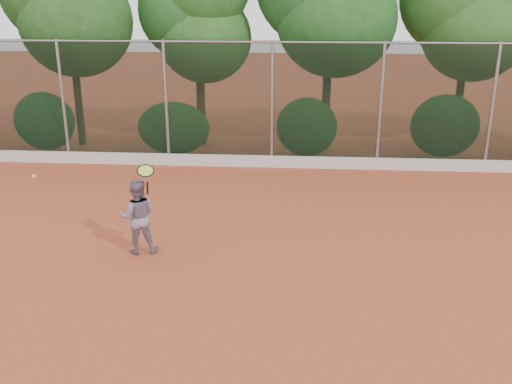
{
  "coord_description": "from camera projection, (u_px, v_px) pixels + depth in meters",
  "views": [
    {
      "loc": [
        0.73,
        -8.82,
        4.68
      ],
      "look_at": [
        0.0,
        1.0,
        1.25
      ],
      "focal_mm": 40.0,
      "sensor_mm": 36.0,
      "label": 1
    }
  ],
  "objects": [
    {
      "name": "tennis_ball_in_flight",
      "position": [
        34.0,
        176.0,
        9.99
      ],
      "size": [
        0.07,
        0.07,
        0.07
      ],
      "color": "yellow",
      "rests_on": "ground"
    },
    {
      "name": "chainlink_fence",
      "position": [
        272.0,
        101.0,
        15.88
      ],
      "size": [
        24.09,
        0.09,
        3.5
      ],
      "color": "black",
      "rests_on": "ground"
    },
    {
      "name": "tennis_racket",
      "position": [
        146.0,
        173.0,
        10.25
      ],
      "size": [
        0.39,
        0.37,
        0.59
      ],
      "color": "black",
      "rests_on": "ground"
    },
    {
      "name": "foliage_backdrop",
      "position": [
        258.0,
        4.0,
        16.94
      ],
      "size": [
        23.7,
        3.63,
        7.55
      ],
      "color": "#422A19",
      "rests_on": "ground"
    },
    {
      "name": "tennis_player",
      "position": [
        138.0,
        217.0,
        10.71
      ],
      "size": [
        0.81,
        0.69,
        1.45
      ],
      "primitive_type": "imported",
      "rotation": [
        0.0,
        0.0,
        3.36
      ],
      "color": "slate",
      "rests_on": "ground"
    },
    {
      "name": "concrete_curb",
      "position": [
        271.0,
        162.0,
        16.27
      ],
      "size": [
        24.0,
        0.2,
        0.3
      ],
      "primitive_type": "cube",
      "color": "silver",
      "rests_on": "ground"
    },
    {
      "name": "ground",
      "position": [
        252.0,
        279.0,
        9.9
      ],
      "size": [
        80.0,
        80.0,
        0.0
      ],
      "primitive_type": "plane",
      "color": "#A74427",
      "rests_on": "ground"
    }
  ]
}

